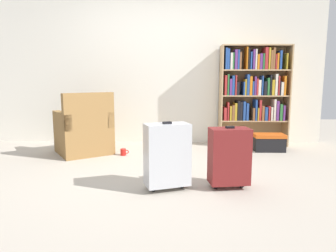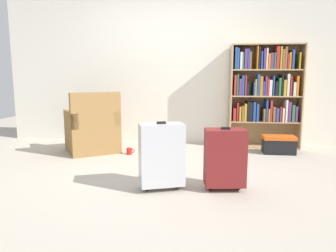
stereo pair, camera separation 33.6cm
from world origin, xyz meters
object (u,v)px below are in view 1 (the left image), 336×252
Objects in this scene: armchair at (84,132)px; suitcase_silver at (167,155)px; mug at (123,152)px; bookshelf at (253,90)px; storage_box at (269,142)px; suitcase_dark_red at (229,156)px.

armchair is 1.92m from suitcase_silver.
armchair is at bearing 169.81° from mug.
bookshelf is 1.67× the size of armchair.
suitcase_dark_red is (-0.89, -1.61, 0.19)m from storage_box.
mug is at bearing -159.29° from bookshelf.
bookshelf is 2.57× the size of suitcase_dark_red.
suitcase_silver is at bearing -63.89° from mug.
armchair reaches higher than mug.
bookshelf is at bearing 110.53° from storage_box.
suitcase_silver is 0.62m from suitcase_dark_red.
armchair reaches higher than suitcase_silver.
storage_box is (0.16, -0.44, -0.77)m from bookshelf.
suitcase_dark_red reaches higher than storage_box.
suitcase_dark_red is at bearing -109.44° from bookshelf.
armchair is 2.33m from suitcase_dark_red.
suitcase_silver is (-1.50, -1.68, 0.22)m from storage_box.
bookshelf reaches higher than suitcase_dark_red.
storage_box reaches higher than mug.
armchair reaches higher than storage_box.
suitcase_dark_red is at bearing -45.25° from mug.
bookshelf is 2.73m from armchair.
mug is 2.19m from storage_box.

